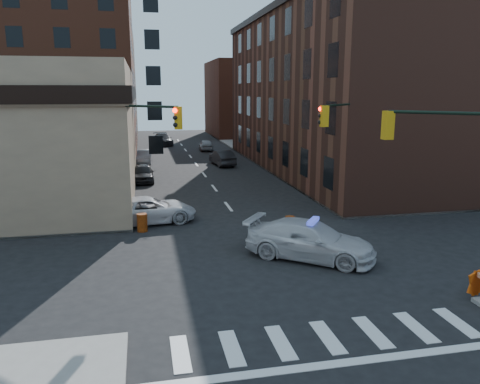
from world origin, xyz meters
name	(u,v)px	position (x,y,z in m)	size (l,w,h in m)	color
ground	(269,260)	(0.00, 0.00, 0.00)	(140.00, 140.00, 0.00)	black
sidewalk_ne	(381,152)	(23.00, 32.75, 0.07)	(34.00, 54.50, 0.15)	gray
apartment_block	(19,49)	(-18.50, 40.00, 12.00)	(25.00, 25.00, 24.00)	brown
commercial_row_ne	(341,95)	(13.00, 22.50, 7.00)	(14.00, 34.00, 14.00)	#522C21
filler_nw	(72,86)	(-16.00, 62.00, 8.00)	(20.00, 18.00, 16.00)	brown
filler_ne	(259,99)	(14.00, 58.00, 6.00)	(16.00, 16.00, 12.00)	brown
signal_pole_nw	(132,152)	(-5.85, 5.34, 4.34)	(3.58, 3.67, 8.00)	black
signal_pole_ne	(345,146)	(5.84, 5.35, 4.34)	(3.67, 3.58, 8.00)	black
tree_ne_near	(273,130)	(7.50, 26.00, 3.49)	(3.00, 3.00, 4.85)	black
tree_ne_far	(254,125)	(7.50, 34.00, 3.49)	(3.00, 3.00, 4.85)	black
police_car	(310,240)	(1.87, -0.11, 0.84)	(2.36, 5.81, 1.68)	silver
pickup	(149,210)	(-5.11, 7.26, 0.75)	(2.47, 5.36, 1.49)	silver
parked_car_wnear	(143,173)	(-5.36, 19.81, 0.71)	(1.69, 4.19, 1.43)	black
parked_car_wfar	(144,157)	(-5.15, 29.84, 0.67)	(1.43, 4.10, 1.35)	gray
parked_car_wdeep	(163,139)	(-2.50, 46.25, 0.79)	(2.20, 5.41, 1.57)	black
parked_car_enear	(222,158)	(2.50, 26.95, 0.75)	(1.59, 4.56, 1.50)	black
parked_car_efar	(206,145)	(2.50, 39.15, 0.68)	(1.61, 4.01, 1.37)	#94979C
pedestrian_a	(40,215)	(-10.68, 6.00, 1.10)	(0.69, 0.46, 1.90)	black
pedestrian_b	(22,207)	(-12.08, 8.47, 1.00)	(0.83, 0.65, 1.71)	black
pedestrian_c	(9,205)	(-13.00, 9.25, 0.93)	(0.92, 0.38, 1.56)	black
barrel_road	(290,225)	(2.12, 3.60, 0.47)	(0.52, 0.52, 0.94)	red
barrel_bank	(142,223)	(-5.50, 5.60, 0.49)	(0.54, 0.54, 0.97)	red
barricade_nw_a	(100,221)	(-7.70, 6.06, 0.56)	(1.10, 0.55, 0.82)	#CA5009
barricade_nw_b	(57,222)	(-9.90, 6.15, 0.63)	(1.28, 0.64, 0.96)	#D94B0A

